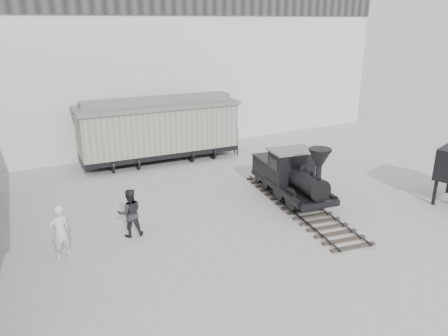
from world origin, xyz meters
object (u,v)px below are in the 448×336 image
locomotive (294,179)px  visitor_b (130,213)px  visitor_a (60,232)px  boxcar (159,128)px

locomotive → visitor_b: (-7.36, 0.33, -0.14)m
locomotive → visitor_a: size_ratio=4.44×
locomotive → boxcar: size_ratio=0.92×
locomotive → visitor_a: locomotive is taller
boxcar → visitor_a: boxcar is taller
locomotive → visitor_b: bearing=-172.8°
visitor_a → visitor_b: visitor_a is taller
boxcar → visitor_b: bearing=-113.9°
locomotive → boxcar: boxcar is taller
locomotive → visitor_b: size_ratio=4.51×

